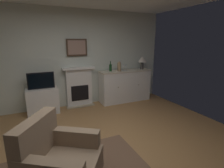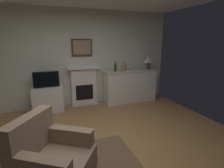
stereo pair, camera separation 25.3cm
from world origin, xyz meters
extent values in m
cube|color=#9E7042|center=(0.00, 0.00, -0.05)|extent=(5.48, 5.14, 0.10)
cube|color=silver|center=(0.00, 2.54, 1.32)|extent=(5.48, 0.06, 2.63)
cube|color=white|center=(0.14, 2.42, 0.53)|extent=(0.70, 0.18, 1.05)
cube|color=tan|center=(0.14, 2.32, 0.01)|extent=(0.77, 0.20, 0.03)
cube|color=black|center=(0.14, 2.33, 0.39)|extent=(0.48, 0.02, 0.42)
cube|color=white|center=(0.14, 2.39, 1.07)|extent=(0.87, 0.27, 0.05)
cube|color=#473323|center=(0.14, 2.46, 1.62)|extent=(0.55, 0.03, 0.45)
cube|color=#9E7A6B|center=(0.14, 2.45, 1.62)|extent=(0.47, 0.01, 0.37)
cube|color=white|center=(1.50, 2.24, 0.46)|extent=(1.53, 0.45, 0.91)
cube|color=beige|center=(1.50, 2.24, 0.93)|extent=(1.56, 0.48, 0.03)
sphere|color=brown|center=(1.17, 2.00, 0.52)|extent=(0.02, 0.02, 0.02)
sphere|color=brown|center=(1.84, 2.00, 0.52)|extent=(0.02, 0.02, 0.02)
cylinder|color=#4C4742|center=(2.09, 2.24, 1.05)|extent=(0.10, 0.10, 0.22)
cone|color=silver|center=(2.09, 2.24, 1.25)|extent=(0.26, 0.26, 0.18)
cylinder|color=#193F1E|center=(1.04, 2.28, 1.04)|extent=(0.08, 0.08, 0.20)
cylinder|color=#193F1E|center=(1.04, 2.28, 1.19)|extent=(0.03, 0.03, 0.09)
cylinder|color=silver|center=(1.43, 2.22, 0.95)|extent=(0.06, 0.06, 0.00)
cylinder|color=silver|center=(1.43, 2.22, 0.99)|extent=(0.01, 0.01, 0.09)
cone|color=silver|center=(1.43, 2.22, 1.07)|extent=(0.07, 0.07, 0.07)
cylinder|color=silver|center=(1.54, 2.26, 0.95)|extent=(0.06, 0.06, 0.00)
cylinder|color=silver|center=(1.54, 2.26, 0.99)|extent=(0.01, 0.01, 0.09)
cone|color=silver|center=(1.54, 2.26, 1.07)|extent=(0.07, 0.07, 0.07)
cylinder|color=#9E7F5B|center=(1.27, 2.19, 1.06)|extent=(0.11, 0.11, 0.24)
sphere|color=#9E7F5B|center=(1.27, 2.19, 1.18)|extent=(0.08, 0.08, 0.08)
cube|color=white|center=(-0.84, 2.25, 0.33)|extent=(0.75, 0.42, 0.65)
cube|color=black|center=(-0.84, 2.23, 0.85)|extent=(0.62, 0.06, 0.40)
cube|color=black|center=(-0.84, 2.20, 0.85)|extent=(0.57, 0.01, 0.35)
cube|color=#8C7259|center=(-1.04, -0.21, 0.67)|extent=(0.55, 0.72, 0.50)
cube|color=#8C7259|center=(-0.59, -0.13, 0.53)|extent=(0.68, 0.52, 0.22)
cylinder|color=#473323|center=(-0.87, 0.06, 0.05)|extent=(0.05, 0.05, 0.10)
camera|label=1|loc=(-0.99, -2.27, 1.78)|focal=28.08mm
camera|label=2|loc=(-0.76, -2.37, 1.78)|focal=28.08mm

